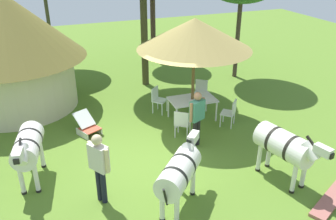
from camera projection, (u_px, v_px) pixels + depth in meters
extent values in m
plane|color=#547827|center=(153.00, 153.00, 10.13)|extent=(36.00, 36.00, 0.00)
cylinder|color=beige|center=(17.00, 83.00, 12.60)|extent=(4.03, 4.03, 1.82)
cone|color=brown|center=(6.00, 26.00, 11.72)|extent=(5.05, 5.05, 2.22)
cylinder|color=brown|center=(193.00, 85.00, 11.53)|extent=(0.10, 0.10, 2.43)
cone|color=#998648|center=(195.00, 34.00, 10.80)|extent=(3.57, 3.57, 0.95)
cube|color=silver|center=(192.00, 99.00, 11.75)|extent=(1.55, 0.97, 0.04)
cylinder|color=silver|center=(168.00, 108.00, 12.04)|extent=(0.06, 0.06, 0.70)
cylinder|color=silver|center=(206.00, 102.00, 12.45)|extent=(0.06, 0.06, 0.70)
cylinder|color=silver|center=(177.00, 118.00, 11.36)|extent=(0.06, 0.06, 0.70)
cylinder|color=silver|center=(216.00, 111.00, 11.77)|extent=(0.06, 0.06, 0.70)
cube|color=silver|center=(200.00, 93.00, 12.91)|extent=(0.61, 0.60, 0.04)
cube|color=silver|center=(201.00, 86.00, 12.97)|extent=(0.37, 0.30, 0.45)
cylinder|color=silver|center=(204.00, 102.00, 12.80)|extent=(0.04, 0.04, 0.45)
cylinder|color=silver|center=(194.00, 100.00, 12.90)|extent=(0.04, 0.04, 0.45)
cylinder|color=silver|center=(206.00, 98.00, 13.11)|extent=(0.04, 0.04, 0.45)
cylinder|color=silver|center=(196.00, 96.00, 13.21)|extent=(0.04, 0.04, 0.45)
cube|color=white|center=(160.00, 100.00, 12.33)|extent=(0.61, 0.61, 0.04)
cube|color=white|center=(155.00, 94.00, 12.31)|extent=(0.35, 0.33, 0.45)
cylinder|color=white|center=(167.00, 105.00, 12.52)|extent=(0.04, 0.04, 0.45)
cylinder|color=white|center=(162.00, 109.00, 12.21)|extent=(0.04, 0.04, 0.45)
cylinder|color=white|center=(158.00, 103.00, 12.66)|extent=(0.04, 0.04, 0.45)
cylinder|color=white|center=(153.00, 107.00, 12.35)|extent=(0.04, 0.04, 0.45)
cube|color=white|center=(183.00, 123.00, 10.82)|extent=(0.61, 0.60, 0.04)
cube|color=white|center=(181.00, 119.00, 10.56)|extent=(0.37, 0.30, 0.45)
cylinder|color=white|center=(178.00, 126.00, 11.12)|extent=(0.04, 0.04, 0.45)
cylinder|color=white|center=(190.00, 128.00, 11.02)|extent=(0.04, 0.04, 0.45)
cylinder|color=white|center=(175.00, 131.00, 10.81)|extent=(0.04, 0.04, 0.45)
cylinder|color=white|center=(187.00, 133.00, 10.71)|extent=(0.04, 0.04, 0.45)
cube|color=silver|center=(228.00, 113.00, 11.44)|extent=(0.61, 0.61, 0.04)
cube|color=silver|center=(234.00, 108.00, 11.28)|extent=(0.33, 0.35, 0.45)
cylinder|color=silver|center=(220.00, 121.00, 11.45)|extent=(0.04, 0.04, 0.45)
cylinder|color=silver|center=(223.00, 116.00, 11.76)|extent=(0.04, 0.04, 0.45)
cylinder|color=silver|center=(231.00, 123.00, 11.32)|extent=(0.04, 0.04, 0.45)
cylinder|color=silver|center=(234.00, 118.00, 11.64)|extent=(0.04, 0.04, 0.45)
cylinder|color=black|center=(198.00, 132.00, 10.38)|extent=(0.12, 0.12, 0.85)
cylinder|color=black|center=(195.00, 134.00, 10.28)|extent=(0.12, 0.12, 0.85)
cube|color=#43866F|center=(197.00, 110.00, 10.02)|extent=(0.50, 0.38, 0.60)
cylinder|color=#A77350|center=(203.00, 107.00, 10.18)|extent=(0.09, 0.09, 0.56)
cylinder|color=#A77350|center=(191.00, 113.00, 9.84)|extent=(0.09, 0.09, 0.56)
sphere|color=#A77350|center=(198.00, 96.00, 9.83)|extent=(0.23, 0.23, 0.23)
cylinder|color=black|center=(99.00, 184.00, 8.15)|extent=(0.13, 0.13, 0.87)
cylinder|color=black|center=(104.00, 186.00, 8.06)|extent=(0.13, 0.13, 0.87)
cube|color=beige|center=(99.00, 158.00, 7.78)|extent=(0.43, 0.52, 0.62)
cylinder|color=#D4BB8C|center=(90.00, 153.00, 7.92)|extent=(0.09, 0.09, 0.58)
cylinder|color=#D4BB8C|center=(107.00, 161.00, 7.63)|extent=(0.09, 0.09, 0.58)
sphere|color=#D4BB8C|center=(97.00, 140.00, 7.59)|extent=(0.24, 0.24, 0.24)
cube|color=#CA4F36|center=(90.00, 129.00, 10.98)|extent=(0.71, 0.72, 0.03)
cube|color=white|center=(84.00, 119.00, 11.04)|extent=(0.68, 0.66, 0.40)
cube|color=beige|center=(96.00, 128.00, 11.23)|extent=(0.30, 0.56, 0.22)
cube|color=beige|center=(82.00, 134.00, 10.89)|extent=(0.30, 0.56, 0.22)
cylinder|color=silver|center=(179.00, 172.00, 7.70)|extent=(1.40, 1.44, 0.60)
cylinder|color=black|center=(174.00, 180.00, 7.47)|extent=(0.50, 0.47, 0.61)
cylinder|color=black|center=(183.00, 166.00, 7.92)|extent=(0.50, 0.47, 0.61)
cylinder|color=silver|center=(189.00, 149.00, 8.22)|extent=(0.55, 0.57, 0.48)
cube|color=silver|center=(193.00, 137.00, 8.38)|extent=(0.40, 0.42, 0.20)
cube|color=black|center=(196.00, 135.00, 8.55)|extent=(0.17, 0.17, 0.12)
cube|color=black|center=(190.00, 142.00, 8.13)|extent=(0.28, 0.30, 0.28)
cylinder|color=silver|center=(180.00, 179.00, 8.46)|extent=(0.11, 0.11, 0.72)
cylinder|color=black|center=(179.00, 190.00, 8.60)|extent=(0.13, 0.13, 0.06)
cylinder|color=silver|center=(193.00, 182.00, 8.35)|extent=(0.11, 0.11, 0.72)
cylinder|color=black|center=(192.00, 193.00, 8.49)|extent=(0.13, 0.13, 0.06)
cylinder|color=silver|center=(162.00, 207.00, 7.56)|extent=(0.11, 0.11, 0.72)
cylinder|color=black|center=(162.00, 219.00, 7.71)|extent=(0.13, 0.13, 0.06)
cylinder|color=silver|center=(177.00, 211.00, 7.45)|extent=(0.11, 0.11, 0.72)
cylinder|color=black|center=(165.00, 197.00, 7.11)|extent=(0.20, 0.21, 0.53)
cylinder|color=silver|center=(28.00, 145.00, 8.59)|extent=(0.84, 1.48, 0.61)
cylinder|color=black|center=(30.00, 139.00, 8.84)|extent=(0.62, 0.18, 0.62)
cylinder|color=black|center=(26.00, 150.00, 8.37)|extent=(0.62, 0.18, 0.62)
cylinder|color=silver|center=(22.00, 154.00, 7.89)|extent=(0.36, 0.56, 0.48)
cube|color=silver|center=(18.00, 155.00, 7.58)|extent=(0.25, 0.42, 0.20)
cube|color=black|center=(17.00, 161.00, 7.43)|extent=(0.14, 0.14, 0.12)
cube|color=black|center=(20.00, 146.00, 7.81)|extent=(0.10, 0.37, 0.28)
cylinder|color=silver|center=(36.00, 178.00, 8.42)|extent=(0.11, 0.11, 0.78)
cylinder|color=black|center=(39.00, 191.00, 8.57)|extent=(0.13, 0.13, 0.06)
cylinder|color=silver|center=(21.00, 180.00, 8.36)|extent=(0.11, 0.11, 0.78)
cylinder|color=black|center=(24.00, 192.00, 8.52)|extent=(0.13, 0.13, 0.06)
cylinder|color=silver|center=(42.00, 154.00, 9.36)|extent=(0.11, 0.11, 0.78)
cylinder|color=black|center=(44.00, 166.00, 9.52)|extent=(0.13, 0.13, 0.06)
cylinder|color=silver|center=(28.00, 155.00, 9.30)|extent=(0.11, 0.11, 0.78)
cylinder|color=black|center=(31.00, 167.00, 9.46)|extent=(0.13, 0.13, 0.06)
cylinder|color=black|center=(33.00, 134.00, 9.30)|extent=(0.09, 0.24, 0.53)
cylinder|color=silver|center=(284.00, 144.00, 8.63)|extent=(0.97, 1.54, 0.66)
cylinder|color=black|center=(275.00, 139.00, 8.84)|extent=(0.67, 0.23, 0.67)
cylinder|color=black|center=(293.00, 149.00, 8.43)|extent=(0.67, 0.23, 0.67)
cylinder|color=silver|center=(311.00, 151.00, 8.02)|extent=(0.41, 0.59, 0.50)
cube|color=silver|center=(323.00, 151.00, 7.74)|extent=(0.27, 0.43, 0.20)
cube|color=black|center=(330.00, 156.00, 7.62)|extent=(0.14, 0.14, 0.12)
cube|color=black|center=(312.00, 144.00, 7.93)|extent=(0.12, 0.37, 0.28)
cylinder|color=silver|center=(303.00, 174.00, 8.59)|extent=(0.11, 0.11, 0.76)
cylinder|color=black|center=(301.00, 186.00, 8.74)|extent=(0.13, 0.13, 0.06)
cylinder|color=silver|center=(294.00, 179.00, 8.40)|extent=(0.11, 0.11, 0.76)
cylinder|color=black|center=(292.00, 191.00, 8.55)|extent=(0.13, 0.13, 0.06)
cylinder|color=silver|center=(269.00, 154.00, 9.39)|extent=(0.11, 0.11, 0.76)
cylinder|color=black|center=(267.00, 165.00, 9.54)|extent=(0.13, 0.13, 0.06)
cylinder|color=silver|center=(259.00, 158.00, 9.21)|extent=(0.11, 0.11, 0.76)
cylinder|color=black|center=(258.00, 169.00, 9.36)|extent=(0.13, 0.13, 0.06)
cylinder|color=black|center=(260.00, 135.00, 9.24)|extent=(0.10, 0.24, 0.53)
cylinder|color=#43422E|center=(50.00, 29.00, 16.26)|extent=(0.16, 0.16, 3.55)
cylinder|color=#402D26|center=(153.00, 24.00, 17.16)|extent=(0.25, 0.25, 3.57)
cylinder|color=#3F3D21|center=(144.00, 37.00, 14.11)|extent=(0.28, 0.28, 3.96)
cylinder|color=#43362A|center=(237.00, 40.00, 15.11)|extent=(0.18, 0.18, 3.22)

